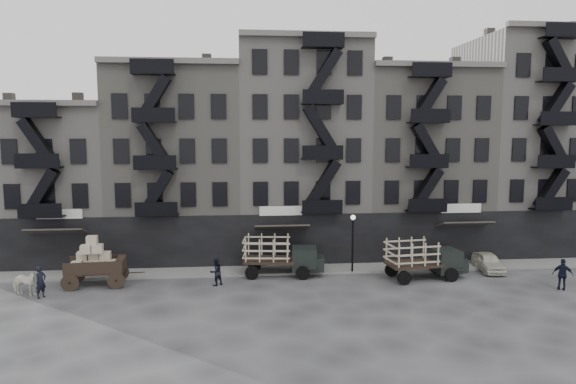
{
  "coord_description": "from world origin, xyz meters",
  "views": [
    {
      "loc": [
        -4.99,
        -32.94,
        10.24
      ],
      "look_at": [
        -1.54,
        4.0,
        5.82
      ],
      "focal_mm": 32.0,
      "sensor_mm": 36.0,
      "label": 1
    }
  ],
  "objects": [
    {
      "name": "sidewalk",
      "position": [
        0.0,
        3.75,
        0.07
      ],
      "size": [
        55.0,
        2.5,
        0.15
      ],
      "primitive_type": "cube",
      "color": "slate",
      "rests_on": "ground"
    },
    {
      "name": "building_mideast",
      "position": [
        10.0,
        9.83,
        7.5
      ],
      "size": [
        10.0,
        11.35,
        16.2
      ],
      "color": "gray",
      "rests_on": "ground"
    },
    {
      "name": "policeman",
      "position": [
        15.68,
        -2.5,
        1.03
      ],
      "size": [
        1.31,
        1.01,
        2.07
      ],
      "primitive_type": "imported",
      "rotation": [
        0.0,
        0.0,
        2.65
      ],
      "color": "black",
      "rests_on": "ground"
    },
    {
      "name": "stake_truck_west",
      "position": [
        -2.18,
        2.58,
        1.62
      ],
      "size": [
        5.83,
        2.86,
        2.83
      ],
      "rotation": [
        0.0,
        0.0,
        -0.11
      ],
      "color": "black",
      "rests_on": "ground"
    },
    {
      "name": "pedestrian_mid",
      "position": [
        -6.68,
        0.59,
        0.93
      ],
      "size": [
        1.14,
        1.11,
        1.86
      ],
      "primitive_type": "imported",
      "rotation": [
        0.0,
        0.0,
        3.81
      ],
      "color": "black",
      "rests_on": "ground"
    },
    {
      "name": "building_center",
      "position": [
        -0.0,
        9.82,
        8.5
      ],
      "size": [
        10.0,
        11.35,
        18.2
      ],
      "color": "gray",
      "rests_on": "ground"
    },
    {
      "name": "building_east",
      "position": [
        20.0,
        9.82,
        9.0
      ],
      "size": [
        10.0,
        11.35,
        19.2
      ],
      "color": "gray",
      "rests_on": "ground"
    },
    {
      "name": "pedestrian_west",
      "position": [
        -17.31,
        -0.99,
        1.0
      ],
      "size": [
        0.79,
        0.87,
        1.99
      ],
      "primitive_type": "imported",
      "rotation": [
        0.0,
        0.0,
        1.02
      ],
      "color": "black",
      "rests_on": "ground"
    },
    {
      "name": "lamp_post",
      "position": [
        3.0,
        2.6,
        2.78
      ],
      "size": [
        0.36,
        0.36,
        4.28
      ],
      "color": "black",
      "rests_on": "ground"
    },
    {
      "name": "ground",
      "position": [
        0.0,
        0.0,
        0.0
      ],
      "size": [
        140.0,
        140.0,
        0.0
      ],
      "primitive_type": "plane",
      "color": "#38383A",
      "rests_on": "ground"
    },
    {
      "name": "horse",
      "position": [
        -18.5,
        -0.48,
        0.81
      ],
      "size": [
        2.1,
        1.41,
        1.63
      ],
      "primitive_type": "imported",
      "rotation": [
        0.0,
        0.0,
        1.27
      ],
      "color": "silver",
      "rests_on": "ground"
    },
    {
      "name": "wagon",
      "position": [
        -14.74,
        1.32,
        1.92
      ],
      "size": [
        4.13,
        2.45,
        3.36
      ],
      "rotation": [
        0.0,
        0.0,
        0.08
      ],
      "color": "black",
      "rests_on": "ground"
    },
    {
      "name": "building_west",
      "position": [
        -20.0,
        9.83,
        6.0
      ],
      "size": [
        10.0,
        11.35,
        13.2
      ],
      "color": "gray",
      "rests_on": "ground"
    },
    {
      "name": "building_midwest",
      "position": [
        -10.0,
        9.83,
        7.5
      ],
      "size": [
        10.0,
        11.35,
        16.2
      ],
      "color": "gray",
      "rests_on": "ground"
    },
    {
      "name": "car_east",
      "position": [
        13.14,
        2.38,
        0.66
      ],
      "size": [
        2.04,
        4.05,
        1.32
      ],
      "primitive_type": "imported",
      "rotation": [
        0.0,
        0.0,
        -0.13
      ],
      "color": "beige",
      "rests_on": "ground"
    },
    {
      "name": "stake_truck_east",
      "position": [
        7.66,
        0.79,
        1.59
      ],
      "size": [
        5.75,
        2.86,
        2.79
      ],
      "rotation": [
        0.0,
        0.0,
        0.12
      ],
      "color": "black",
      "rests_on": "ground"
    }
  ]
}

